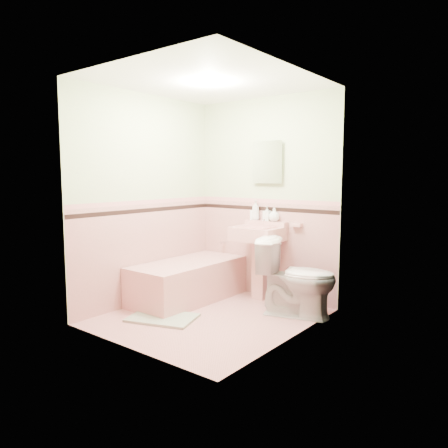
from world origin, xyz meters
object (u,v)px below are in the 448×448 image
Objects in this scene: soap_bottle_left at (256,210)px; soap_bottle_mid at (267,213)px; soap_bottle_right at (274,214)px; toilet at (297,277)px; medicine_cabinet at (268,162)px; bucket at (292,295)px; sink at (258,264)px; shoe at (162,311)px; bathtub at (188,282)px.

soap_bottle_mid is (0.17, 0.00, -0.03)m from soap_bottle_left.
toilet is at bearing -36.57° from soap_bottle_right.
toilet is (0.67, -0.44, -1.27)m from medicine_cabinet.
soap_bottle_mid reaches higher than bucket.
sink is 1.33m from shoe.
soap_bottle_left reaches higher than bucket.
toilet is 1.53m from shoe.
medicine_cabinet is at bearing 164.25° from bucket.
toilet is at bearing 12.55° from bathtub.
soap_bottle_right is 1.06× the size of shoe.
medicine_cabinet is at bearing 165.67° from soap_bottle_right.
medicine_cabinet is 2.20m from shoe.
bucket is at bearing 11.07° from sink.
bathtub is at bearing -142.07° from sink.
shoe is at bearing -103.16° from soap_bottle_left.
bathtub is at bearing -138.32° from soap_bottle_right.
shoe is (-0.49, -1.36, -1.01)m from soap_bottle_mid.
toilet is (0.67, -0.23, -0.03)m from sink.
soap_bottle_left is at bearing 180.00° from soap_bottle_mid.
medicine_cabinet is (0.68, 0.74, 1.47)m from bathtub.
bucket is (0.32, -0.09, -0.94)m from soap_bottle_right.
bathtub is 0.70m from shoe.
medicine_cabinet reaches higher than bathtub.
soap_bottle_left is 1.57× the size of shoe.
soap_bottle_right is at bearing 0.00° from soap_bottle_left.
soap_bottle_left reaches higher than soap_bottle_mid.
sink is at bearing -48.85° from soap_bottle_left.
toilet is (1.35, 0.30, 0.20)m from bathtub.
bathtub is 1.28m from bucket.
sink is 0.71m from toilet.
soap_bottle_left is 0.28m from soap_bottle_right.
soap_bottle_right is at bearing 56.88° from sink.
soap_bottle_right is (0.80, 0.71, 0.83)m from bathtub.
soap_bottle_right is (0.12, 0.18, 0.60)m from sink.
bathtub is 9.39× the size of shoe.
toilet reaches higher than bucket.
shoe is (-0.59, -1.36, -1.00)m from soap_bottle_right.
sink is 5.71× the size of shoe.
medicine_cabinet is 0.62m from soap_bottle_left.
soap_bottle_left is (-0.16, -0.03, -0.60)m from medicine_cabinet.
soap_bottle_right is at bearing 163.74° from bucket.
soap_bottle_mid reaches higher than bathtub.
toilet is at bearing -18.93° from sink.
shoe is (-0.32, -1.36, -1.04)m from soap_bottle_left.
soap_bottle_right reaches higher than bathtub.
shoe is at bearing 113.09° from toilet.
bathtub reaches higher than shoe.
toilet is 3.50× the size of bucket.
medicine_cabinet is at bearing 47.42° from bathtub.
sink is 0.64m from soap_bottle_right.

